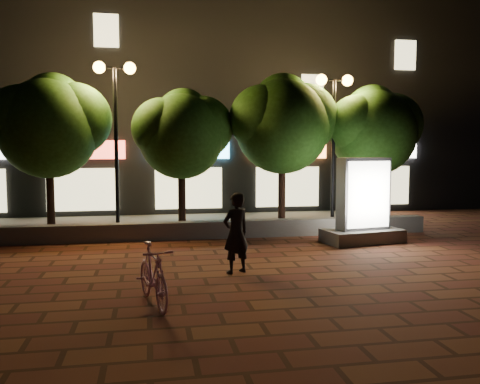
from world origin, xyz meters
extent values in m
plane|color=brown|center=(0.00, 0.00, 0.00)|extent=(80.00, 80.00, 0.00)
cube|color=slate|center=(0.00, 4.00, 0.25)|extent=(16.00, 0.45, 0.50)
cube|color=slate|center=(0.00, 6.50, 0.04)|extent=(16.00, 5.00, 0.08)
cube|color=black|center=(0.00, 13.00, 5.00)|extent=(28.00, 8.00, 10.00)
cube|color=#E94D35|center=(-3.00, 8.94, 2.60)|extent=(3.20, 0.12, 0.70)
cube|color=beige|center=(-3.00, 8.94, 1.10)|extent=(2.60, 0.10, 1.60)
cube|color=#5ECCF0|center=(1.00, 8.94, 2.60)|extent=(3.20, 0.12, 0.70)
cube|color=beige|center=(1.00, 8.94, 1.10)|extent=(2.60, 0.10, 1.60)
cube|color=orange|center=(5.00, 8.94, 2.60)|extent=(3.20, 0.12, 0.70)
cube|color=beige|center=(5.00, 8.94, 1.10)|extent=(2.60, 0.10, 1.60)
cube|color=white|center=(9.00, 8.94, 2.60)|extent=(3.20, 0.12, 0.70)
cube|color=beige|center=(9.00, 8.94, 1.10)|extent=(2.60, 0.10, 1.60)
cube|color=beige|center=(-2.00, 8.94, 7.00)|extent=(0.90, 0.10, 1.20)
cube|color=beige|center=(6.00, 8.94, 5.00)|extent=(0.90, 0.10, 1.20)
cube|color=beige|center=(10.00, 8.94, 6.50)|extent=(0.90, 0.10, 1.20)
cylinder|color=black|center=(-3.50, 5.40, 1.25)|extent=(0.24, 0.24, 2.34)
sphere|color=#255719|center=(-3.50, 5.40, 3.25)|extent=(3.00, 3.00, 3.00)
sphere|color=#255719|center=(-2.75, 5.60, 3.54)|extent=(2.25, 2.25, 2.25)
sphere|color=#255719|center=(-4.17, 5.25, 3.50)|extent=(2.10, 2.10, 2.10)
sphere|color=#255719|center=(-3.40, 5.75, 4.00)|extent=(1.95, 1.95, 1.95)
cylinder|color=black|center=(0.50, 5.40, 1.18)|extent=(0.24, 0.24, 2.21)
sphere|color=#255719|center=(0.50, 5.40, 3.03)|extent=(2.70, 2.70, 2.70)
sphere|color=#255719|center=(1.17, 5.60, 3.33)|extent=(2.03, 2.03, 2.02)
sphere|color=#255719|center=(-0.11, 5.25, 3.28)|extent=(1.89, 1.89, 1.89)
sphere|color=#255719|center=(0.60, 5.75, 3.70)|extent=(1.76, 1.76, 1.76)
cylinder|color=black|center=(3.80, 5.40, 1.30)|extent=(0.24, 0.24, 2.43)
sphere|color=#255719|center=(3.80, 5.40, 3.36)|extent=(3.10, 3.10, 3.10)
sphere|color=#255719|center=(4.58, 5.60, 3.66)|extent=(2.33, 2.33, 2.33)
sphere|color=#255719|center=(3.10, 5.25, 3.61)|extent=(2.17, 2.17, 2.17)
sphere|color=#255719|center=(3.90, 5.75, 4.14)|extent=(2.01, 2.02, 2.02)
cylinder|color=black|center=(7.00, 5.40, 1.23)|extent=(0.24, 0.24, 2.29)
sphere|color=#255719|center=(7.00, 5.40, 3.17)|extent=(2.90, 2.90, 2.90)
sphere|color=#255719|center=(7.72, 5.60, 3.47)|extent=(2.18, 2.17, 2.17)
sphere|color=#255719|center=(6.35, 5.25, 3.42)|extent=(2.03, 2.03, 2.03)
sphere|color=#255719|center=(7.10, 5.75, 3.90)|extent=(1.89, 1.88, 1.88)
cylinder|color=black|center=(-1.50, 5.20, 2.58)|extent=(0.12, 0.12, 5.00)
cylinder|color=black|center=(-1.50, 5.20, 5.08)|extent=(0.90, 0.08, 0.08)
sphere|color=#FDB33F|center=(-1.95, 5.20, 5.08)|extent=(0.36, 0.36, 0.36)
sphere|color=#FDB33F|center=(-1.05, 5.20, 5.08)|extent=(0.36, 0.36, 0.36)
cylinder|color=black|center=(5.50, 5.20, 2.48)|extent=(0.12, 0.12, 4.80)
cylinder|color=black|center=(5.50, 5.20, 4.88)|extent=(0.90, 0.08, 0.08)
sphere|color=#FDB33F|center=(5.05, 5.20, 4.88)|extent=(0.36, 0.36, 0.36)
sphere|color=#FDB33F|center=(5.95, 5.20, 4.88)|extent=(0.36, 0.36, 0.36)
cube|color=slate|center=(5.40, 2.55, 0.18)|extent=(2.37, 1.47, 0.37)
cube|color=#4C4C51|center=(5.40, 2.55, 1.38)|extent=(1.54, 0.76, 2.02)
cube|color=white|center=(5.44, 2.29, 1.38)|extent=(1.32, 0.27, 1.84)
cube|color=white|center=(5.35, 2.81, 1.38)|extent=(1.32, 0.27, 1.84)
imported|color=pink|center=(-0.49, -2.20, 0.52)|extent=(0.90, 1.81, 1.05)
imported|color=black|center=(1.27, -0.26, 0.86)|extent=(0.74, 0.64, 1.73)
camera|label=1|loc=(-0.54, -10.61, 2.66)|focal=37.50mm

